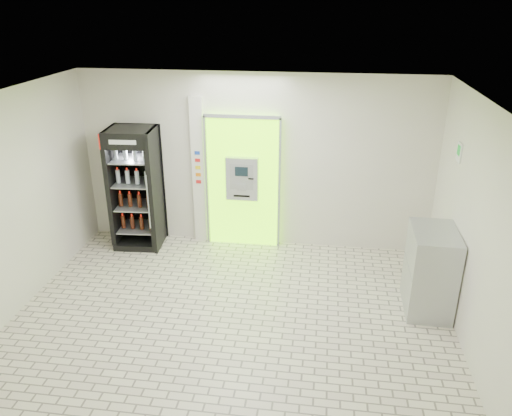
# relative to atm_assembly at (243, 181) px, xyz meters

# --- Properties ---
(ground) EXTENTS (6.00, 6.00, 0.00)m
(ground) POSITION_rel_atm_assembly_xyz_m (0.20, -2.41, -1.17)
(ground) COLOR beige
(ground) RESTS_ON ground
(room_shell) EXTENTS (6.00, 6.00, 6.00)m
(room_shell) POSITION_rel_atm_assembly_xyz_m (0.20, -2.41, 0.67)
(room_shell) COLOR silver
(room_shell) RESTS_ON ground
(atm_assembly) EXTENTS (1.30, 0.24, 2.33)m
(atm_assembly) POSITION_rel_atm_assembly_xyz_m (0.00, 0.00, 0.00)
(atm_assembly) COLOR #78F305
(atm_assembly) RESTS_ON ground
(pillar) EXTENTS (0.22, 0.11, 2.60)m
(pillar) POSITION_rel_atm_assembly_xyz_m (-0.78, 0.04, 0.13)
(pillar) COLOR silver
(pillar) RESTS_ON ground
(beverage_cooler) EXTENTS (0.84, 0.78, 2.10)m
(beverage_cooler) POSITION_rel_atm_assembly_xyz_m (-1.82, -0.27, -0.16)
(beverage_cooler) COLOR black
(beverage_cooler) RESTS_ON ground
(steel_cabinet) EXTENTS (0.63, 0.92, 1.20)m
(steel_cabinet) POSITION_rel_atm_assembly_xyz_m (2.89, -1.66, -0.57)
(steel_cabinet) COLOR #A4A7AB
(steel_cabinet) RESTS_ON ground
(exit_sign) EXTENTS (0.02, 0.22, 0.26)m
(exit_sign) POSITION_rel_atm_assembly_xyz_m (3.19, -1.01, 0.95)
(exit_sign) COLOR white
(exit_sign) RESTS_ON room_shell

